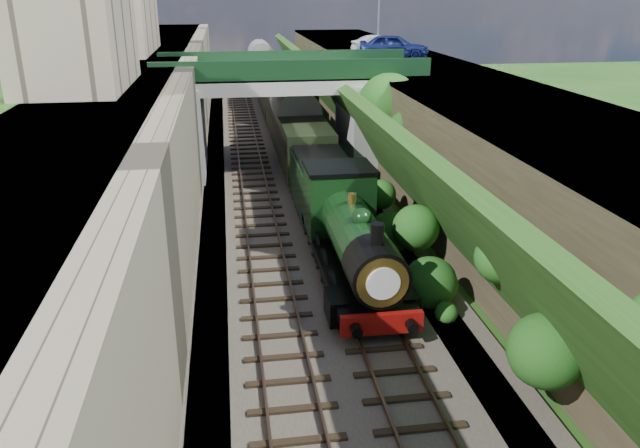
# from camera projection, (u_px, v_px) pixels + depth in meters

# --- Properties ---
(ground) EXTENTS (160.00, 160.00, 0.00)m
(ground) POSITION_uv_depth(u_px,v_px,m) (360.00, 397.00, 17.93)
(ground) COLOR #1E4714
(ground) RESTS_ON ground
(trackbed) EXTENTS (10.00, 90.00, 0.20)m
(trackbed) POSITION_uv_depth(u_px,v_px,m) (289.00, 188.00, 36.39)
(trackbed) COLOR #473F38
(trackbed) RESTS_ON ground
(retaining_wall) EXTENTS (1.00, 90.00, 7.00)m
(retaining_wall) POSITION_uv_depth(u_px,v_px,m) (189.00, 134.00, 34.42)
(retaining_wall) COLOR #756B56
(retaining_wall) RESTS_ON ground
(street_plateau_left) EXTENTS (6.00, 90.00, 7.00)m
(street_plateau_left) POSITION_uv_depth(u_px,v_px,m) (123.00, 136.00, 33.94)
(street_plateau_left) COLOR #262628
(street_plateau_left) RESTS_ON ground
(street_plateau_right) EXTENTS (8.00, 90.00, 6.25)m
(street_plateau_right) POSITION_uv_depth(u_px,v_px,m) (448.00, 132.00, 36.65)
(street_plateau_right) COLOR #262628
(street_plateau_right) RESTS_ON ground
(embankment_slope) EXTENTS (4.58, 90.00, 6.36)m
(embankment_slope) POSITION_uv_depth(u_px,v_px,m) (377.00, 146.00, 35.19)
(embankment_slope) COLOR #1E4714
(embankment_slope) RESTS_ON ground
(track_left) EXTENTS (2.50, 90.00, 0.20)m
(track_left) POSITION_uv_depth(u_px,v_px,m) (254.00, 187.00, 36.06)
(track_left) COLOR black
(track_left) RESTS_ON trackbed
(track_right) EXTENTS (2.50, 90.00, 0.20)m
(track_right) POSITION_uv_depth(u_px,v_px,m) (309.00, 185.00, 36.51)
(track_right) COLOR black
(track_right) RESTS_ON trackbed
(road_bridge) EXTENTS (16.00, 6.40, 7.25)m
(road_bridge) POSITION_uv_depth(u_px,v_px,m) (296.00, 107.00, 38.82)
(road_bridge) COLOR gray
(road_bridge) RESTS_ON ground
(building_far) EXTENTS (5.00, 10.00, 6.00)m
(building_far) POSITION_uv_depth(u_px,v_px,m) (110.00, 5.00, 40.68)
(building_far) COLOR gray
(building_far) RESTS_ON street_plateau_left
(building_near) EXTENTS (4.00, 8.00, 4.00)m
(building_near) POSITION_uv_depth(u_px,v_px,m) (76.00, 39.00, 26.37)
(building_near) COLOR gray
(building_near) RESTS_ON street_plateau_left
(tree) EXTENTS (3.60, 3.80, 6.60)m
(tree) POSITION_uv_depth(u_px,v_px,m) (390.00, 107.00, 35.68)
(tree) COLOR black
(tree) RESTS_ON ground
(lamppost) EXTENTS (0.87, 0.15, 6.00)m
(lamppost) POSITION_uv_depth(u_px,v_px,m) (379.00, 9.00, 45.97)
(lamppost) COLOR gray
(lamppost) RESTS_ON street_plateau_right
(car_blue) EXTENTS (5.39, 3.57, 1.71)m
(car_blue) POSITION_uv_depth(u_px,v_px,m) (394.00, 46.00, 45.04)
(car_blue) COLOR navy
(car_blue) RESTS_ON street_plateau_right
(car_silver) EXTENTS (4.47, 1.77, 1.45)m
(car_silver) POSITION_uv_depth(u_px,v_px,m) (381.00, 45.00, 47.36)
(car_silver) COLOR silver
(car_silver) RESTS_ON street_plateau_right
(locomotive) EXTENTS (3.10, 10.23, 3.83)m
(locomotive) POSITION_uv_depth(u_px,v_px,m) (352.00, 239.00, 24.20)
(locomotive) COLOR black
(locomotive) RESTS_ON trackbed
(tender) EXTENTS (2.70, 6.00, 3.05)m
(tender) POSITION_uv_depth(u_px,v_px,m) (323.00, 189.00, 31.10)
(tender) COLOR black
(tender) RESTS_ON trackbed
(coach_front) EXTENTS (2.90, 18.00, 3.70)m
(coach_front) POSITION_uv_depth(u_px,v_px,m) (295.00, 128.00, 42.60)
(coach_front) COLOR black
(coach_front) RESTS_ON trackbed
(coach_middle) EXTENTS (2.90, 18.00, 3.70)m
(coach_middle) POSITION_uv_depth(u_px,v_px,m) (273.00, 88.00, 59.99)
(coach_middle) COLOR black
(coach_middle) RESTS_ON trackbed
(coach_rear) EXTENTS (2.90, 18.00, 3.70)m
(coach_rear) POSITION_uv_depth(u_px,v_px,m) (261.00, 66.00, 77.38)
(coach_rear) COLOR black
(coach_rear) RESTS_ON trackbed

